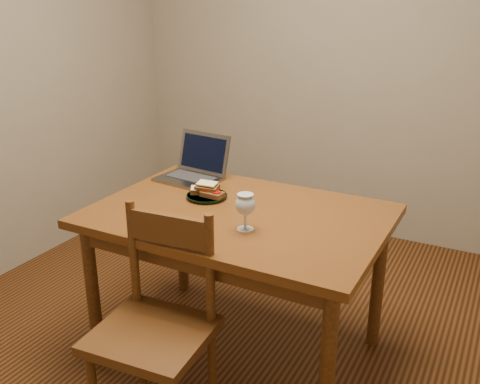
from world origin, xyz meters
The scene contains 10 objects.
floor centered at (0.00, 0.00, -0.01)m, with size 3.20×3.20×0.02m, color black.
back_wall centered at (0.00, 1.61, 1.30)m, with size 3.20×0.02×2.60m, color gray.
table centered at (0.07, -0.08, 0.65)m, with size 1.30×0.90×0.74m.
chair centered at (0.01, -0.65, 0.49)m, with size 0.46×0.44×0.46m.
plate centered at (-0.14, 0.01, 0.75)m, with size 0.20×0.20×0.02m, color black.
sandwich_cheese centered at (-0.18, 0.01, 0.77)m, with size 0.11×0.06×0.03m, color #381E0C, non-canonical shape.
sandwich_tomato centered at (-0.11, 0.00, 0.77)m, with size 0.11×0.06×0.03m, color #381E0C, non-canonical shape.
sandwich_top centered at (-0.14, 0.01, 0.80)m, with size 0.11×0.06×0.03m, color #381E0C, non-canonical shape.
milk_glass centered at (0.19, -0.24, 0.82)m, with size 0.08×0.08×0.16m, color white, non-canonical shape.
laptop centered at (-0.36, 0.24, 0.80)m, with size 0.34×0.32×0.23m.
Camera 1 is at (1.12, -2.03, 1.66)m, focal length 40.00 mm.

